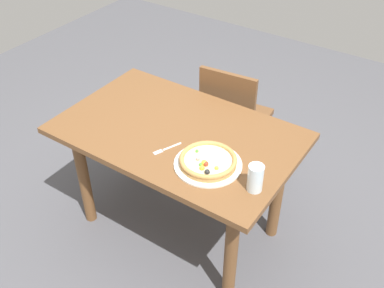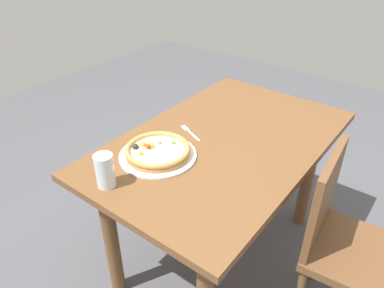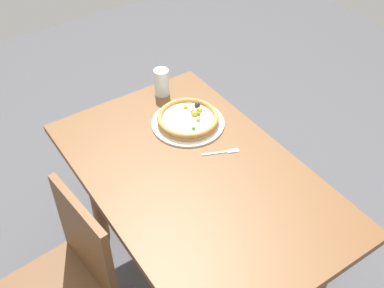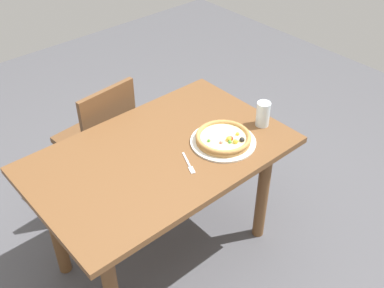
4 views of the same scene
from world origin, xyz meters
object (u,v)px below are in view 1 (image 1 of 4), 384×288
(dining_table, at_px, (178,148))
(drinking_glass, at_px, (255,178))
(pizza, at_px, (208,161))
(chair_near, at_px, (233,117))
(fork, at_px, (165,149))
(plate, at_px, (208,164))

(dining_table, height_order, drinking_glass, drinking_glass)
(pizza, xyz_separation_m, drinking_glass, (-0.27, 0.02, 0.04))
(dining_table, bearing_deg, chair_near, -90.59)
(fork, bearing_deg, drinking_glass, 112.32)
(chair_near, bearing_deg, dining_table, -96.20)
(dining_table, distance_m, chair_near, 0.65)
(dining_table, distance_m, fork, 0.22)
(dining_table, relative_size, fork, 8.34)
(dining_table, height_order, chair_near, chair_near)
(chair_near, height_order, plate, chair_near)
(dining_table, xyz_separation_m, chair_near, (-0.01, -0.63, -0.15))
(fork, bearing_deg, plate, 117.37)
(chair_near, relative_size, fork, 5.62)
(pizza, relative_size, fork, 1.82)
(fork, bearing_deg, chair_near, -154.54)
(plate, height_order, drinking_glass, drinking_glass)
(dining_table, distance_m, pizza, 0.37)
(chair_near, relative_size, plate, 2.60)
(pizza, distance_m, fork, 0.25)
(chair_near, bearing_deg, fork, -92.97)
(dining_table, relative_size, plate, 3.86)
(pizza, height_order, drinking_glass, drinking_glass)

